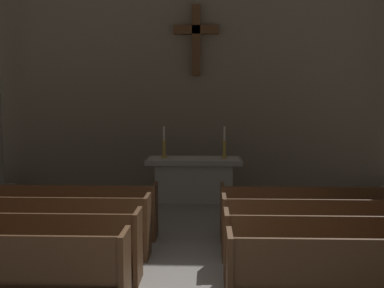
% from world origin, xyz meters
% --- Properties ---
extents(pew_left_row_2, '(3.35, 0.50, 0.95)m').
position_xyz_m(pew_left_row_2, '(-2.22, 0.93, 0.48)').
color(pew_left_row_2, brown).
rests_on(pew_left_row_2, ground).
extents(pew_left_row_3, '(3.35, 0.50, 0.95)m').
position_xyz_m(pew_left_row_3, '(-2.22, 1.90, 0.48)').
color(pew_left_row_3, brown).
rests_on(pew_left_row_3, ground).
extents(pew_left_row_4, '(3.35, 0.50, 0.95)m').
position_xyz_m(pew_left_row_4, '(-2.22, 2.87, 0.48)').
color(pew_left_row_4, brown).
rests_on(pew_left_row_4, ground).
extents(pew_right_row_1, '(3.35, 0.50, 0.95)m').
position_xyz_m(pew_right_row_1, '(2.22, -0.04, 0.48)').
color(pew_right_row_1, brown).
rests_on(pew_right_row_1, ground).
extents(pew_right_row_2, '(3.35, 0.50, 0.95)m').
position_xyz_m(pew_right_row_2, '(2.22, 0.93, 0.48)').
color(pew_right_row_2, brown).
rests_on(pew_right_row_2, ground).
extents(pew_right_row_3, '(3.35, 0.50, 0.95)m').
position_xyz_m(pew_right_row_3, '(2.22, 1.90, 0.48)').
color(pew_right_row_3, brown).
rests_on(pew_right_row_3, ground).
extents(pew_right_row_4, '(3.35, 0.50, 0.95)m').
position_xyz_m(pew_right_row_4, '(2.22, 2.87, 0.48)').
color(pew_right_row_4, brown).
rests_on(pew_right_row_4, ground).
extents(altar, '(2.20, 0.90, 1.01)m').
position_xyz_m(altar, '(0.00, 5.95, 0.53)').
color(altar, '#A8A399').
rests_on(altar, ground).
extents(candlestick_left, '(0.16, 0.16, 0.74)m').
position_xyz_m(candlestick_left, '(-0.70, 5.95, 1.25)').
color(candlestick_left, '#B79338').
rests_on(candlestick_left, altar).
extents(candlestick_right, '(0.16, 0.16, 0.74)m').
position_xyz_m(candlestick_right, '(0.70, 5.95, 1.25)').
color(candlestick_right, '#B79338').
rests_on(candlestick_right, altar).
extents(apse_with_cross, '(11.30, 0.47, 7.07)m').
position_xyz_m(apse_with_cross, '(0.00, 7.81, 3.54)').
color(apse_with_cross, gray).
rests_on(apse_with_cross, ground).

